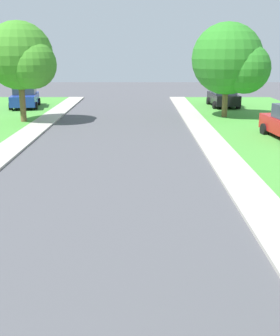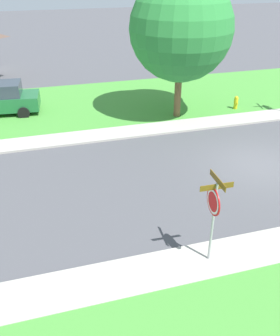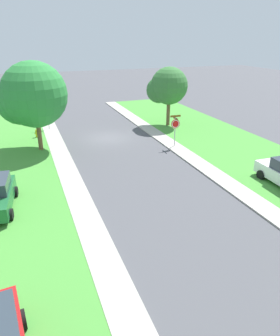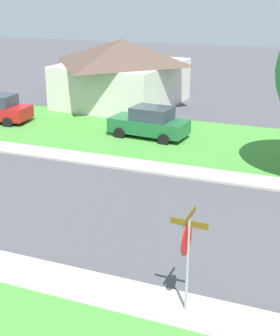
# 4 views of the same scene
# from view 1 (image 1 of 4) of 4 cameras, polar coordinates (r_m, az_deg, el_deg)

# --- Properties ---
(sidewalk_east) EXTENTS (1.40, 56.00, 0.10)m
(sidewalk_east) POSITION_cam_1_polar(r_m,az_deg,el_deg) (13.51, 14.83, -3.67)
(sidewalk_east) COLOR #ADA89E
(sidewalk_east) RESTS_ON ground
(car_black_behind_trees) EXTENTS (2.10, 4.33, 1.76)m
(car_black_behind_trees) POSITION_cam_1_polar(r_m,az_deg,el_deg) (34.32, 10.98, 9.38)
(car_black_behind_trees) COLOR black
(car_black_behind_trees) RESTS_ON ground
(car_blue_near_corner) EXTENTS (2.50, 4.52, 1.76)m
(car_blue_near_corner) POSITION_cam_1_polar(r_m,az_deg,el_deg) (34.33, -15.16, 9.13)
(car_blue_near_corner) COLOR #1E389E
(car_blue_near_corner) RESTS_ON ground
(tree_sidewalk_mid) EXTENTS (4.90, 4.55, 6.09)m
(tree_sidewalk_mid) POSITION_cam_1_polar(r_m,az_deg,el_deg) (28.63, 12.05, 13.76)
(tree_sidewalk_mid) COLOR brown
(tree_sidewalk_mid) RESTS_ON ground
(tree_corner_large) EXTENTS (4.33, 4.03, 6.04)m
(tree_corner_large) POSITION_cam_1_polar(r_m,az_deg,el_deg) (27.01, -15.46, 13.95)
(tree_corner_large) COLOR brown
(tree_corner_large) RESTS_ON ground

